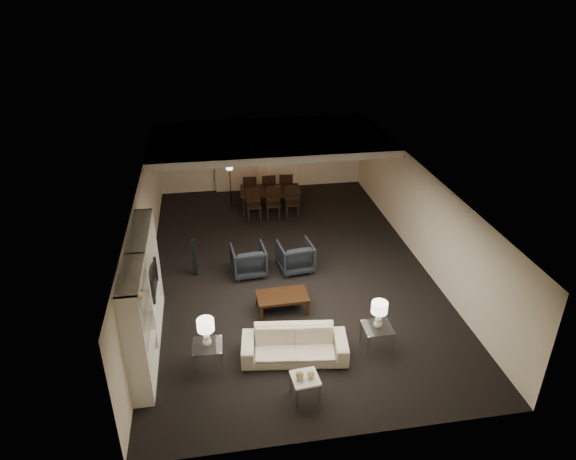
% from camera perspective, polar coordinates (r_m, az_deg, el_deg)
% --- Properties ---
extents(floor, '(11.00, 11.00, 0.00)m').
position_cam_1_polar(floor, '(13.42, -0.00, -4.18)').
color(floor, black).
rests_on(floor, ground).
extents(ceiling, '(7.00, 11.00, 0.02)m').
position_cam_1_polar(ceiling, '(12.30, -0.00, 5.81)').
color(ceiling, silver).
rests_on(ceiling, ground).
extents(wall_back, '(7.00, 0.02, 2.50)m').
position_cam_1_polar(wall_back, '(17.85, -2.90, 8.44)').
color(wall_back, beige).
rests_on(wall_back, ground).
extents(wall_front, '(7.00, 0.02, 2.50)m').
position_cam_1_polar(wall_front, '(8.38, 6.38, -16.32)').
color(wall_front, beige).
rests_on(wall_front, ground).
extents(wall_left, '(0.02, 11.00, 2.50)m').
position_cam_1_polar(wall_left, '(12.78, -15.68, -0.57)').
color(wall_left, beige).
rests_on(wall_left, ground).
extents(wall_right, '(0.02, 11.00, 2.50)m').
position_cam_1_polar(wall_right, '(13.76, 14.54, 1.64)').
color(wall_right, beige).
rests_on(wall_right, ground).
extents(ceiling_soffit, '(7.00, 4.00, 0.20)m').
position_cam_1_polar(ceiling_soffit, '(15.61, -2.12, 10.10)').
color(ceiling_soffit, silver).
rests_on(ceiling_soffit, ceiling).
extents(curtains, '(1.50, 0.12, 2.40)m').
position_cam_1_polar(curtains, '(17.72, -5.78, 8.02)').
color(curtains, beige).
rests_on(curtains, wall_back).
extents(door, '(0.90, 0.05, 2.10)m').
position_cam_1_polar(door, '(17.97, -0.64, 7.93)').
color(door, silver).
rests_on(door, wall_back).
extents(painting, '(0.95, 0.04, 0.65)m').
position_cam_1_polar(painting, '(18.06, 3.82, 9.64)').
color(painting, '#142D38').
rests_on(painting, wall_back).
extents(media_unit, '(0.38, 3.40, 2.35)m').
position_cam_1_polar(media_unit, '(10.57, -15.74, -7.37)').
color(media_unit, white).
rests_on(media_unit, wall_left).
extents(pendant_light, '(0.52, 0.52, 0.24)m').
position_cam_1_polar(pendant_light, '(15.79, -1.00, 8.50)').
color(pendant_light, '#D8591E').
rests_on(pendant_light, ceiling_soffit).
extents(sofa, '(2.18, 1.08, 0.61)m').
position_cam_1_polar(sofa, '(10.44, 0.72, -12.65)').
color(sofa, beige).
rests_on(sofa, floor).
extents(coffee_table, '(1.17, 0.71, 0.41)m').
position_cam_1_polar(coffee_table, '(11.75, -0.65, -8.07)').
color(coffee_table, black).
rests_on(coffee_table, floor).
extents(armchair_left, '(0.90, 0.92, 0.78)m').
position_cam_1_polar(armchair_left, '(13.01, -4.42, -3.36)').
color(armchair_left, black).
rests_on(armchair_left, floor).
extents(armchair_right, '(0.93, 0.95, 0.78)m').
position_cam_1_polar(armchair_right, '(13.14, 0.80, -2.94)').
color(armchair_right, black).
rests_on(armchair_right, floor).
extents(side_table_left, '(0.60, 0.60, 0.54)m').
position_cam_1_polar(side_table_left, '(10.37, -8.85, -13.64)').
color(side_table_left, silver).
rests_on(side_table_left, floor).
extents(side_table_right, '(0.58, 0.58, 0.54)m').
position_cam_1_polar(side_table_right, '(10.82, 9.81, -11.68)').
color(side_table_right, white).
rests_on(side_table_right, floor).
extents(table_lamp_left, '(0.36, 0.36, 0.59)m').
position_cam_1_polar(table_lamp_left, '(10.01, -9.08, -11.19)').
color(table_lamp_left, '#EDE7C8').
rests_on(table_lamp_left, side_table_left).
extents(table_lamp_right, '(0.36, 0.36, 0.59)m').
position_cam_1_polar(table_lamp_right, '(10.48, 10.05, -9.27)').
color(table_lamp_right, beige).
rests_on(table_lamp_right, side_table_right).
extents(marble_table, '(0.52, 0.52, 0.48)m').
position_cam_1_polar(marble_table, '(9.68, 1.90, -17.07)').
color(marble_table, silver).
rests_on(marble_table, floor).
extents(gold_gourd_a, '(0.15, 0.15, 0.15)m').
position_cam_1_polar(gold_gourd_a, '(9.45, 1.31, -15.77)').
color(gold_gourd_a, tan).
rests_on(gold_gourd_a, marble_table).
extents(gold_gourd_b, '(0.13, 0.13, 0.13)m').
position_cam_1_polar(gold_gourd_b, '(9.48, 2.55, -15.67)').
color(gold_gourd_b, '#F1CC7F').
rests_on(gold_gourd_b, marble_table).
extents(television, '(1.00, 0.13, 0.58)m').
position_cam_1_polar(television, '(11.38, -15.14, -5.41)').
color(television, black).
rests_on(television, media_unit).
extents(vase_blue, '(0.18, 0.18, 0.19)m').
position_cam_1_polar(vase_blue, '(9.80, -16.20, -10.65)').
color(vase_blue, '#262EA8').
rests_on(vase_blue, media_unit).
extents(vase_amber, '(0.18, 0.18, 0.19)m').
position_cam_1_polar(vase_amber, '(9.84, -16.37, -6.94)').
color(vase_amber, gold).
rests_on(vase_amber, media_unit).
extents(floor_speaker, '(0.12, 0.12, 1.01)m').
position_cam_1_polar(floor_speaker, '(13.07, -10.36, -3.03)').
color(floor_speaker, black).
rests_on(floor_speaker, floor).
extents(dining_table, '(1.97, 1.20, 0.67)m').
position_cam_1_polar(dining_table, '(16.45, -1.95, 3.35)').
color(dining_table, black).
rests_on(dining_table, floor).
extents(chair_nl, '(0.46, 0.46, 0.99)m').
position_cam_1_polar(chair_nl, '(15.74, -3.81, 2.79)').
color(chair_nl, black).
rests_on(chair_nl, floor).
extents(chair_nm, '(0.51, 0.51, 0.99)m').
position_cam_1_polar(chair_nm, '(15.80, -1.64, 2.94)').
color(chair_nm, black).
rests_on(chair_nm, floor).
extents(chair_nr, '(0.50, 0.50, 0.99)m').
position_cam_1_polar(chair_nr, '(15.88, 0.51, 3.08)').
color(chair_nr, black).
rests_on(chair_nr, floor).
extents(chair_fl, '(0.48, 0.48, 0.99)m').
position_cam_1_polar(chair_fl, '(16.93, -4.27, 4.58)').
color(chair_fl, black).
rests_on(chair_fl, floor).
extents(chair_fm, '(0.48, 0.48, 0.99)m').
position_cam_1_polar(chair_fm, '(16.98, -2.25, 4.72)').
color(chair_fm, black).
rests_on(chair_fm, floor).
extents(chair_fr, '(0.52, 0.52, 0.99)m').
position_cam_1_polar(chair_fr, '(17.06, -0.24, 4.85)').
color(chair_fr, black).
rests_on(chair_fr, floor).
extents(floor_lamp, '(0.27, 0.27, 1.43)m').
position_cam_1_polar(floor_lamp, '(16.74, -6.42, 5.03)').
color(floor_lamp, black).
rests_on(floor_lamp, floor).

